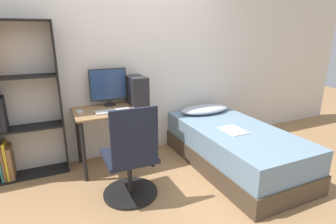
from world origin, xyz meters
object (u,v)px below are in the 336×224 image
office_chair (131,165)px  keyboard (113,111)px  monitor (108,86)px  pc_tower (137,91)px  bed (234,147)px  bookshelf (10,106)px

office_chair → keyboard: 0.76m
office_chair → keyboard: bearing=90.1°
office_chair → keyboard: office_chair is taller
monitor → pc_tower: monitor is taller
office_chair → pc_tower: size_ratio=2.69×
bed → monitor: size_ratio=4.07×
bookshelf → pc_tower: (1.44, -0.07, 0.06)m
bed → pc_tower: 1.43m
office_chair → bed: (1.38, 0.13, -0.12)m
office_chair → pc_tower: bearing=67.3°
office_chair → monitor: monitor is taller
bookshelf → monitor: 1.11m
keyboard → bookshelf: bearing=164.9°
pc_tower → keyboard: bearing=-149.6°
bookshelf → office_chair: bookshelf is taller
bed → keyboard: bearing=158.8°
bookshelf → office_chair: bearing=-41.6°
bookshelf → office_chair: (1.07, -0.95, -0.50)m
bookshelf → keyboard: size_ratio=4.34×
office_chair → bed: size_ratio=0.53×
monitor → pc_tower: 0.36m
bookshelf → keyboard: bearing=-15.1°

